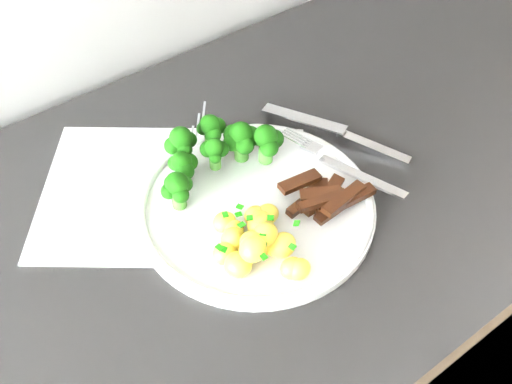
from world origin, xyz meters
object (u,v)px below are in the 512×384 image
Objects in this scene: recipe_paper at (175,191)px; plate at (256,205)px; beef_strips at (326,198)px; knife at (353,140)px; potatoes at (258,241)px; fork at (345,166)px; broccoli at (216,149)px; counter at (248,369)px.

plate is (0.06, -0.08, 0.01)m from recipe_paper.
knife is (0.10, 0.06, -0.01)m from beef_strips.
potatoes reaches higher than plate.
knife is (0.05, 0.04, -0.01)m from fork.
broccoli reaches higher than beef_strips.
recipe_paper is 2.33× the size of broccoli.
counter is at bearing 178.09° from knife.
beef_strips is (0.10, 0.01, -0.00)m from potatoes.
knife is at bearing 30.96° from beef_strips.
potatoes reaches higher than beef_strips.
fork is at bearing -19.11° from counter.
fork is at bearing -10.56° from plate.
beef_strips is 0.51× the size of knife.
fork reaches higher than knife.
counter is 8.34× the size of plate.
knife is (0.20, 0.07, -0.02)m from potatoes.
knife is (0.17, -0.06, -0.04)m from broccoli.
plate is 0.08m from beef_strips.
potatoes is 0.10m from beef_strips.
fork is 0.91× the size of knife.
knife is at bearing -1.91° from counter.
counter is 18.85× the size of potatoes.
counter is 13.09× the size of fork.
potatoes is 0.16m from fork.
broccoli is 0.13m from potatoes.
knife reaches higher than plate.
plate is 0.07m from potatoes.
beef_strips is 0.12m from knife.
broccoli is 1.35× the size of potatoes.
potatoes reaches higher than knife.
broccoli is at bearing 142.12° from fork.
potatoes is at bearing -176.61° from beef_strips.
plate is at bearing -84.69° from counter.
beef_strips is 0.06m from fork.
beef_strips is at bearing -154.24° from fork.
broccoli is 0.18m from knife.
potatoes is at bearing -116.35° from counter.
counter is 0.48m from broccoli.
recipe_paper is 2.19× the size of fork.
plate is 2.81× the size of beef_strips.
counter is 23.47× the size of beef_strips.
potatoes is 1.25× the size of beef_strips.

